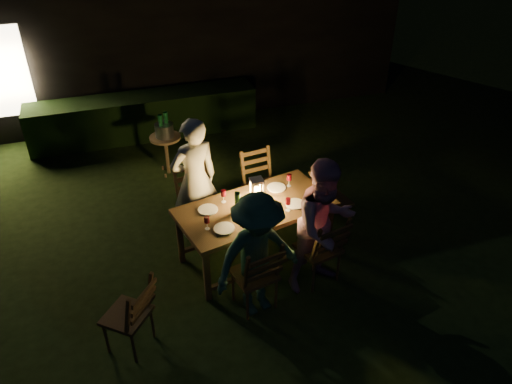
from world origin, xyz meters
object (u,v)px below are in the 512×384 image
object	(u,v)px
lantern	(257,193)
chair_far_right	(261,197)
chair_end	(331,210)
ice_bucket	(164,130)
chair_spare	(130,326)
side_table	(165,141)
bottle_bucket_a	(161,129)
person_opp_left	(257,256)
person_house_side	(195,180)
chair_near_right	(319,259)
chair_far_left	(199,216)
bottle_table	(238,203)
bottle_bucket_b	(167,126)
person_opp_right	(324,226)
dining_table	(255,211)
chair_near_left	(255,285)

from	to	relation	value
lantern	chair_far_right	bearing A→B (deg)	67.15
chair_end	ice_bucket	size ratio (longest dim) A/B	3.32
chair_far_right	chair_spare	xyz separation A→B (m)	(-2.10, -1.86, -0.02)
lantern	chair_end	bearing A→B (deg)	9.59
lantern	side_table	distance (m)	2.59
ice_bucket	bottle_bucket_a	world-z (taller)	bottle_bucket_a
chair_spare	person_opp_left	xyz separation A→B (m)	(1.45, 0.10, 0.49)
chair_spare	person_house_side	bearing A→B (deg)	7.20
chair_near_right	bottle_bucket_a	bearing A→B (deg)	100.52
chair_near_right	chair_far_left	world-z (taller)	chair_far_left
person_house_side	bottle_bucket_a	size ratio (longest dim) A/B	5.55
bottle_table	ice_bucket	distance (m)	2.61
chair_far_left	chair_spare	size ratio (longest dim) A/B	1.09
bottle_bucket_b	chair_spare	bearing A→B (deg)	-106.46
bottle_bucket_a	person_opp_right	bearing A→B (deg)	-66.46
chair_end	side_table	world-z (taller)	chair_end
dining_table	lantern	world-z (taller)	lantern
person_house_side	chair_end	bearing A→B (deg)	154.00
chair_near_right	bottle_table	bearing A→B (deg)	131.02
chair_near_right	lantern	distance (m)	1.12
chair_far_right	chair_near_left	bearing A→B (deg)	61.78
bottle_bucket_b	chair_far_left	bearing A→B (deg)	-87.76
chair_far_right	ice_bucket	distance (m)	2.03
chair_spare	bottle_table	world-z (taller)	bottle_table
bottle_bucket_a	chair_far_right	bearing A→B (deg)	-54.17
chair_spare	ice_bucket	world-z (taller)	chair_spare
chair_far_left	bottle_bucket_b	world-z (taller)	chair_far_left
dining_table	bottle_bucket_b	size ratio (longest dim) A/B	6.53
chair_far_left	bottle_bucket_b	size ratio (longest dim) A/B	3.36
side_table	chair_far_left	bearing A→B (deg)	-86.16
chair_near_left	chair_far_left	distance (m)	1.54
chair_spare	lantern	xyz separation A→B (m)	(1.76, 1.05, 0.66)
chair_spare	person_opp_right	size ratio (longest dim) A/B	0.57
chair_near_left	chair_far_right	distance (m)	1.84
person_house_side	dining_table	bearing A→B (deg)	118.76
chair_far_right	person_opp_left	bearing A→B (deg)	62.59
dining_table	chair_near_right	world-z (taller)	chair_near_right
person_house_side	person_opp_left	world-z (taller)	person_house_side
chair_end	person_opp_left	xyz separation A→B (m)	(-1.47, -1.15, 0.49)
person_house_side	person_opp_left	distance (m)	1.64
dining_table	chair_far_right	world-z (taller)	chair_far_right
chair_far_left	chair_spare	xyz separation A→B (m)	(-1.12, -1.66, -0.03)
chair_spare	side_table	distance (m)	3.65
chair_near_right	lantern	bearing A→B (deg)	114.77
lantern	side_table	size ratio (longest dim) A/B	0.51
side_table	bottle_bucket_b	size ratio (longest dim) A/B	2.14
chair_near_right	chair_far_right	bearing A→B (deg)	85.03
chair_end	person_opp_left	distance (m)	1.93
chair_near_right	bottle_table	distance (m)	1.22
ice_bucket	bottle_bucket_b	world-z (taller)	bottle_bucket_b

